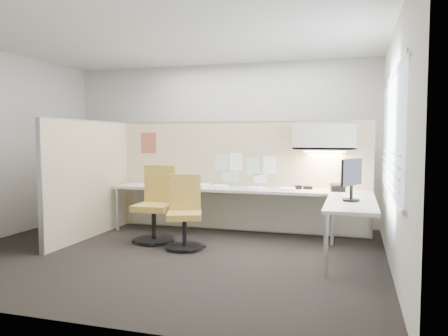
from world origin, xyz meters
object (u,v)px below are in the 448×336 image
(monitor, at_px, (352,177))
(phone, at_px, (337,188))
(desk, at_px, (256,198))
(chair_right, at_px, (185,214))
(chair_left, at_px, (156,206))

(monitor, distance_m, phone, 1.02)
(desk, distance_m, chair_right, 1.17)
(desk, relative_size, chair_left, 3.68)
(monitor, bearing_deg, phone, 37.45)
(chair_left, distance_m, monitor, 2.79)
(chair_right, bearing_deg, chair_left, 136.48)
(phone, bearing_deg, monitor, -87.59)
(chair_left, relative_size, monitor, 2.10)
(desk, bearing_deg, monitor, -30.48)
(desk, bearing_deg, chair_right, -134.39)
(chair_left, bearing_deg, monitor, -6.34)
(chair_right, xyz_separation_m, monitor, (2.18, 0.03, 0.57))
(chair_left, distance_m, phone, 2.65)
(desk, distance_m, monitor, 1.65)
(chair_right, relative_size, phone, 4.18)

